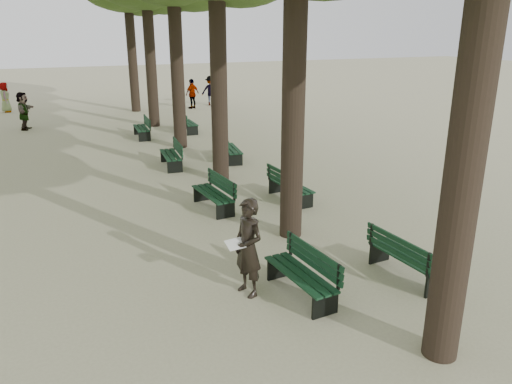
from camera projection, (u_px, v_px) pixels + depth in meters
name	position (u px, v px, depth m)	size (l,w,h in m)	color
ground	(292.00, 310.00, 8.81)	(120.00, 120.00, 0.00)	tan
bench_left_0	(300.00, 282.00, 9.20)	(0.71, 1.84, 0.92)	black
bench_left_1	(213.00, 200.00, 13.58)	(0.73, 1.84, 0.92)	black
bench_left_2	(171.00, 160.00, 17.66)	(0.72, 1.84, 0.92)	black
bench_left_3	(142.00, 132.00, 22.29)	(0.66, 1.83, 0.92)	black
bench_right_0	(406.00, 265.00, 9.87)	(0.70, 1.84, 0.92)	black
bench_right_1	(290.00, 191.00, 14.28)	(0.69, 1.84, 0.92)	black
bench_right_2	(231.00, 153.00, 18.53)	(0.81, 1.86, 0.92)	black
bench_right_3	(188.00, 126.00, 23.52)	(0.61, 1.81, 0.92)	black
man_with_map	(248.00, 248.00, 9.07)	(0.72, 0.82, 1.87)	black
pedestrian_e	(24.00, 111.00, 23.89)	(1.68, 0.36, 1.81)	#262628
pedestrian_d	(5.00, 97.00, 28.81)	(0.84, 0.34, 1.71)	#262628
pedestrian_b	(211.00, 91.00, 31.34)	(1.18, 0.36, 1.82)	#262628
pedestrian_c	(192.00, 94.00, 30.09)	(1.04, 0.35, 1.77)	#262628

